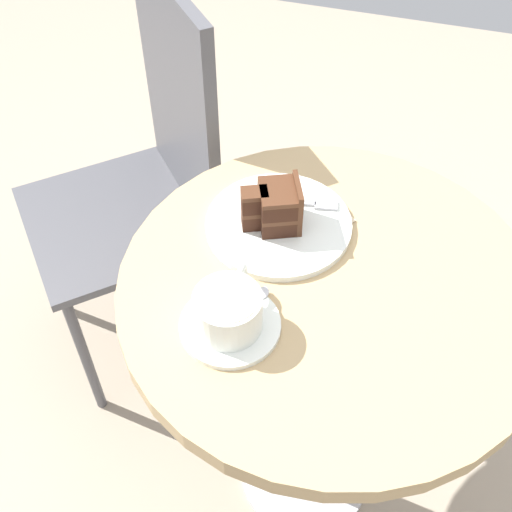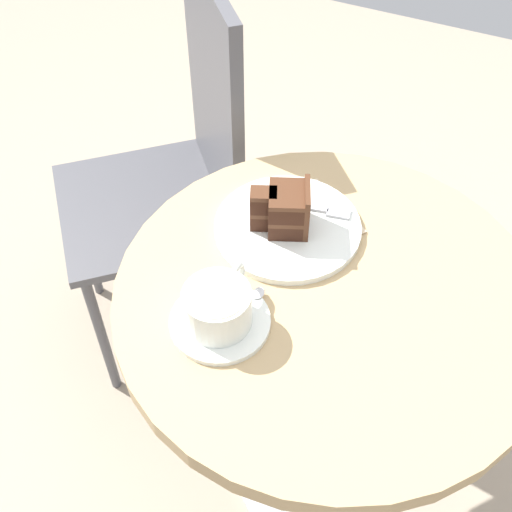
# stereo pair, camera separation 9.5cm
# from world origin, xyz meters

# --- Properties ---
(ground_plane) EXTENTS (4.40, 4.40, 0.01)m
(ground_plane) POSITION_xyz_m (0.00, 0.00, -0.01)
(ground_plane) COLOR gray
(ground_plane) RESTS_ON ground
(cafe_table) EXTENTS (0.65, 0.65, 0.70)m
(cafe_table) POSITION_xyz_m (0.00, 0.00, 0.58)
(cafe_table) COLOR tan
(cafe_table) RESTS_ON ground
(saucer) EXTENTS (0.14, 0.14, 0.01)m
(saucer) POSITION_xyz_m (-0.12, 0.12, 0.71)
(saucer) COLOR silver
(saucer) RESTS_ON cafe_table
(coffee_cup) EXTENTS (0.13, 0.10, 0.06)m
(coffee_cup) POSITION_xyz_m (-0.12, 0.12, 0.75)
(coffee_cup) COLOR silver
(coffee_cup) RESTS_ON saucer
(teaspoon) EXTENTS (0.06, 0.10, 0.00)m
(teaspoon) POSITION_xyz_m (-0.07, 0.12, 0.72)
(teaspoon) COLOR #B7B7BC
(teaspoon) RESTS_ON saucer
(cake_plate) EXTENTS (0.24, 0.24, 0.01)m
(cake_plate) POSITION_xyz_m (0.09, 0.11, 0.71)
(cake_plate) COLOR silver
(cake_plate) RESTS_ON cafe_table
(cake_slice) EXTENTS (0.09, 0.10, 0.08)m
(cake_slice) POSITION_xyz_m (0.08, 0.11, 0.75)
(cake_slice) COLOR #381E14
(cake_slice) RESTS_ON cake_plate
(fork) EXTENTS (0.05, 0.15, 0.00)m
(fork) POSITION_xyz_m (0.14, 0.08, 0.72)
(fork) COLOR #B7B7BC
(fork) RESTS_ON cake_plate
(napkin) EXTENTS (0.23, 0.23, 0.00)m
(napkin) POSITION_xyz_m (0.11, 0.10, 0.71)
(napkin) COLOR beige
(napkin) RESTS_ON cafe_table
(cafe_chair) EXTENTS (0.54, 0.54, 0.95)m
(cafe_chair) POSITION_xyz_m (0.32, 0.45, 0.55)
(cafe_chair) COLOR #4C4C51
(cafe_chair) RESTS_ON ground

